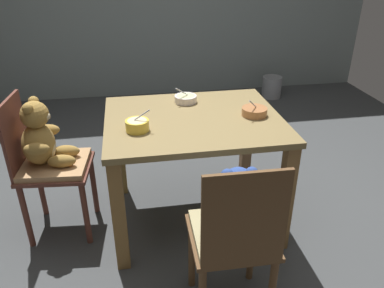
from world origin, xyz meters
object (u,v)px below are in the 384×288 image
porridge_bowl_white_far_center (186,99)px  porridge_bowl_terracotta_near_right (254,111)px  teddy_chair_near_left (44,150)px  porridge_bowl_yellow_near_left (137,125)px  dining_table (193,137)px  metal_pail (272,87)px  teddy_chair_near_front (235,223)px

porridge_bowl_white_far_center → porridge_bowl_terracotta_near_right: porridge_bowl_terracotta_near_right is taller
teddy_chair_near_left → porridge_bowl_yellow_near_left: teddy_chair_near_left is taller
dining_table → porridge_bowl_white_far_center: size_ratio=7.22×
porridge_bowl_terracotta_near_right → teddy_chair_near_left: bearing=177.2°
dining_table → porridge_bowl_terracotta_near_right: (0.37, -0.03, 0.16)m
teddy_chair_near_left → metal_pail: bearing=48.5°
teddy_chair_near_front → metal_pail: size_ratio=3.55×
metal_pail → porridge_bowl_white_far_center: bearing=-125.8°
porridge_bowl_terracotta_near_right → dining_table: bearing=175.2°
dining_table → teddy_chair_near_left: size_ratio=1.17×
dining_table → teddy_chair_near_left: 0.90m
teddy_chair_near_left → porridge_bowl_terracotta_near_right: size_ratio=5.86×
teddy_chair_near_left → porridge_bowl_white_far_center: (0.89, 0.23, 0.18)m
teddy_chair_near_left → teddy_chair_near_front: (0.94, -0.83, -0.02)m
teddy_chair_near_left → porridge_bowl_terracotta_near_right: bearing=2.5°
porridge_bowl_yellow_near_left → metal_pail: (1.70, 2.28, -0.64)m
teddy_chair_near_front → porridge_bowl_yellow_near_left: (-0.39, 0.67, 0.21)m
teddy_chair_near_left → metal_pail: (2.25, 2.12, -0.46)m
teddy_chair_near_front → porridge_bowl_terracotta_near_right: teddy_chair_near_front is taller
teddy_chair_near_left → porridge_bowl_white_far_center: size_ratio=6.17×
teddy_chair_near_left → porridge_bowl_terracotta_near_right: 1.28m
teddy_chair_near_front → porridge_bowl_white_far_center: 1.08m
metal_pail → teddy_chair_near_front: bearing=-114.0°
dining_table → metal_pail: dining_table is taller
porridge_bowl_yellow_near_left → teddy_chair_near_left: bearing=164.0°
dining_table → metal_pail: (1.36, 2.15, -0.48)m
porridge_bowl_white_far_center → metal_pail: size_ratio=0.57×
porridge_bowl_yellow_near_left → porridge_bowl_terracotta_near_right: bearing=7.8°
porridge_bowl_terracotta_near_right → porridge_bowl_white_far_center: bearing=142.5°
teddy_chair_near_front → porridge_bowl_yellow_near_left: 0.80m
teddy_chair_near_left → metal_pail: 3.13m
dining_table → teddy_chair_near_left: teddy_chair_near_left is taller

